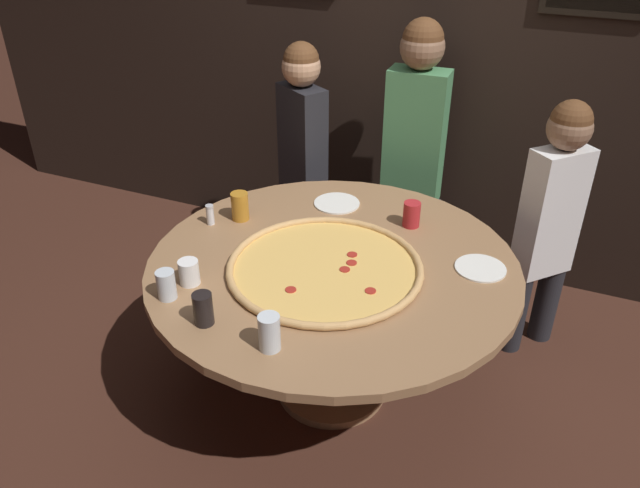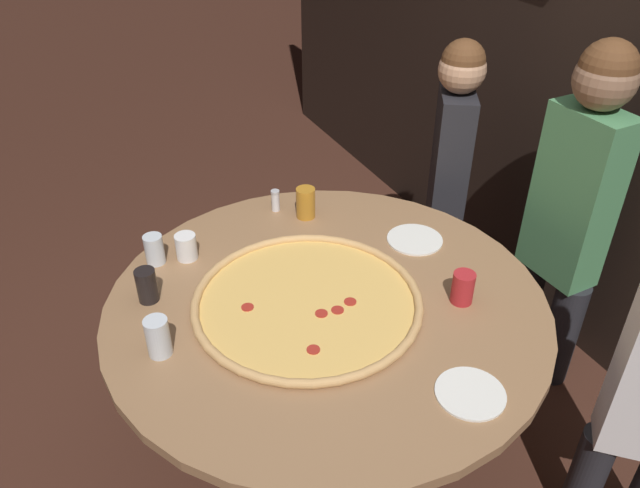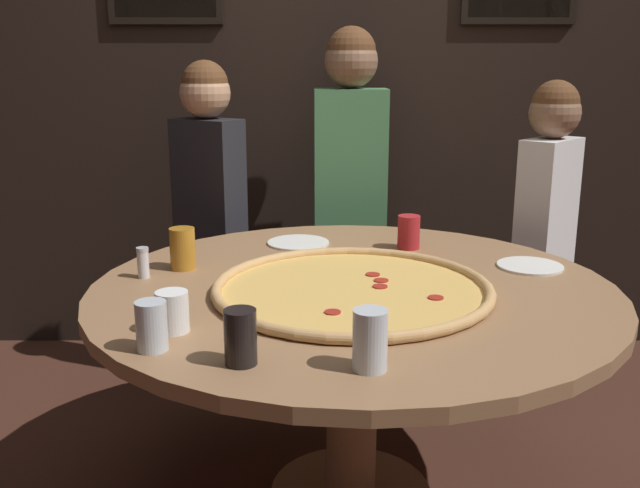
# 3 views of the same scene
# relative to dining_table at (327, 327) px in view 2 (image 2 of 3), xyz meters

# --- Properties ---
(ground_plane) EXTENTS (24.00, 24.00, 0.00)m
(ground_plane) POSITION_rel_dining_table_xyz_m (0.00, 0.00, -0.61)
(ground_plane) COLOR #422319
(dining_table) EXTENTS (1.58, 1.58, 0.74)m
(dining_table) POSITION_rel_dining_table_xyz_m (0.00, 0.00, 0.00)
(dining_table) COLOR #936B47
(dining_table) RESTS_ON ground_plane
(giant_pizza) EXTENTS (0.82, 0.82, 0.03)m
(giant_pizza) POSITION_rel_dining_table_xyz_m (-0.01, -0.07, 0.14)
(giant_pizza) COLOR #EAB75B
(giant_pizza) RESTS_ON dining_table
(drink_cup_front_edge) EXTENTS (0.08, 0.08, 0.14)m
(drink_cup_front_edge) POSITION_rel_dining_table_xyz_m (0.01, -0.60, 0.20)
(drink_cup_front_edge) COLOR silver
(drink_cup_front_edge) RESTS_ON dining_table
(drink_cup_far_right) EXTENTS (0.07, 0.07, 0.13)m
(drink_cup_far_right) POSITION_rel_dining_table_xyz_m (-0.28, -0.57, 0.19)
(drink_cup_far_right) COLOR black
(drink_cup_far_right) RESTS_ON dining_table
(drink_cup_centre_back) EXTENTS (0.08, 0.08, 0.10)m
(drink_cup_centre_back) POSITION_rel_dining_table_xyz_m (-0.47, -0.38, 0.18)
(drink_cup_centre_back) COLOR white
(drink_cup_centre_back) RESTS_ON dining_table
(drink_cup_far_left) EXTENTS (0.07, 0.07, 0.12)m
(drink_cup_far_left) POSITION_rel_dining_table_xyz_m (-0.49, -0.49, 0.19)
(drink_cup_far_left) COLOR silver
(drink_cup_far_left) RESTS_ON dining_table
(drink_cup_beside_pizza) EXTENTS (0.08, 0.08, 0.12)m
(drink_cup_beside_pizza) POSITION_rel_dining_table_xyz_m (0.22, 0.43, 0.19)
(drink_cup_beside_pizza) COLOR #B22328
(drink_cup_beside_pizza) RESTS_ON dining_table
(drink_cup_near_left) EXTENTS (0.08, 0.08, 0.14)m
(drink_cup_near_left) POSITION_rel_dining_table_xyz_m (-0.54, 0.17, 0.20)
(drink_cup_near_left) COLOR #BC7A23
(drink_cup_near_left) RESTS_ON dining_table
(white_plate_far_back) EXTENTS (0.23, 0.23, 0.01)m
(white_plate_far_back) POSITION_rel_dining_table_xyz_m (-0.18, 0.49, 0.13)
(white_plate_far_back) COLOR white
(white_plate_far_back) RESTS_ON dining_table
(white_plate_beside_cup) EXTENTS (0.21, 0.21, 0.01)m
(white_plate_beside_cup) POSITION_rel_dining_table_xyz_m (0.59, 0.19, 0.13)
(white_plate_beside_cup) COLOR white
(white_plate_beside_cup) RESTS_ON dining_table
(condiment_shaker) EXTENTS (0.04, 0.04, 0.10)m
(condiment_shaker) POSITION_rel_dining_table_xyz_m (-0.65, 0.07, 0.18)
(condiment_shaker) COLOR silver
(condiment_shaker) RESTS_ON dining_table
(diner_far_left) EXTENTS (0.38, 0.23, 1.53)m
(diner_far_left) POSITION_rel_dining_table_xyz_m (0.03, 1.10, 0.26)
(diner_far_left) COLOR #232328
(diner_far_left) RESTS_ON ground_plane
(diner_far_right) EXTENTS (0.36, 0.29, 1.40)m
(diner_far_right) POSITION_rel_dining_table_xyz_m (-0.57, 0.94, 0.18)
(diner_far_right) COLOR #232328
(diner_far_right) RESTS_ON ground_plane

